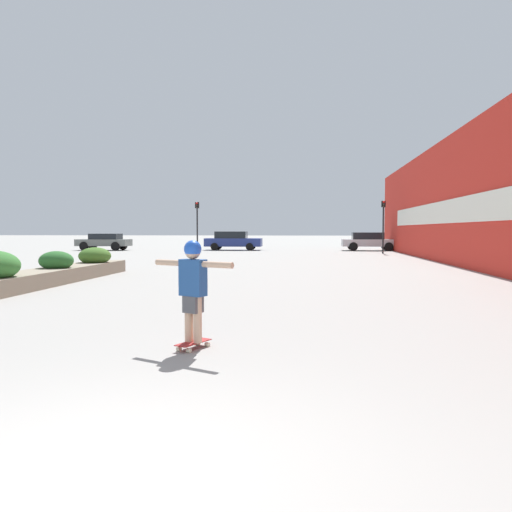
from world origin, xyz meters
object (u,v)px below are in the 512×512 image
(traffic_light_left, at_px, (197,219))
(car_center_right, at_px, (369,241))
(car_leftmost, at_px, (233,240))
(car_center_left, at_px, (104,241))
(traffic_light_right, at_px, (383,218))
(skateboard, at_px, (193,344))
(skateboarder, at_px, (193,281))

(traffic_light_left, bearing_deg, car_center_right, 20.94)
(traffic_light_left, bearing_deg, car_leftmost, 68.41)
(car_center_left, bearing_deg, traffic_light_left, -111.86)
(car_leftmost, xyz_separation_m, traffic_light_right, (11.58, -4.90, 1.73))
(car_center_right, relative_size, traffic_light_left, 1.20)
(skateboard, relative_size, car_center_right, 0.14)
(skateboard, relative_size, skateboarder, 0.44)
(skateboarder, xyz_separation_m, car_leftmost, (-4.67, 34.43, -0.16))
(skateboarder, bearing_deg, car_leftmost, 123.28)
(skateboard, distance_m, car_center_left, 36.38)
(traffic_light_right, bearing_deg, traffic_light_left, 179.91)
(traffic_light_right, bearing_deg, car_leftmost, 157.05)
(car_center_left, xyz_separation_m, car_center_right, (21.80, 1.56, 0.04))
(skateboard, xyz_separation_m, car_center_left, (-15.26, 33.02, 0.68))
(traffic_light_right, bearing_deg, car_center_left, 171.05)
(skateboarder, bearing_deg, traffic_light_right, 102.38)
(car_leftmost, xyz_separation_m, car_center_right, (11.21, 0.15, -0.02))
(car_center_right, bearing_deg, traffic_light_left, -69.06)
(car_center_right, distance_m, traffic_light_left, 14.18)
(car_leftmost, height_order, traffic_light_right, traffic_light_right)
(car_center_left, distance_m, traffic_light_right, 22.51)
(skateboard, height_order, car_center_left, car_center_left)
(skateboarder, distance_m, car_center_right, 35.19)
(skateboarder, xyz_separation_m, car_center_right, (6.54, 34.58, -0.18))
(car_center_right, xyz_separation_m, traffic_light_right, (0.37, -5.05, 1.74))
(skateboard, height_order, car_leftmost, car_leftmost)
(skateboard, distance_m, traffic_light_right, 30.42)
(skateboard, xyz_separation_m, car_center_right, (6.54, 34.58, 0.72))
(car_center_right, relative_size, traffic_light_right, 1.20)
(skateboard, distance_m, car_center_right, 35.20)
(car_center_right, bearing_deg, traffic_light_right, 4.20)
(skateboarder, distance_m, traffic_light_right, 30.36)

